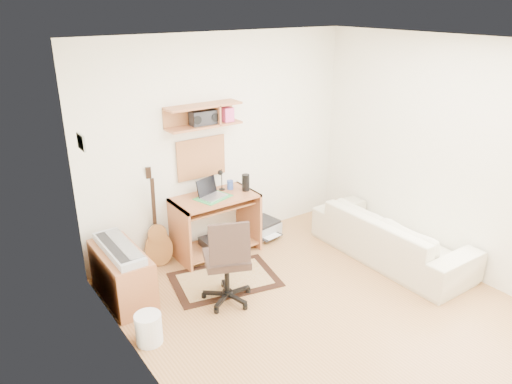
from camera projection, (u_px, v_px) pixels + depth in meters
floor at (328, 313)px, 4.90m from camera, size 3.60×4.00×0.01m
ceiling at (346, 43)px, 3.94m from camera, size 3.60×4.00×0.01m
back_wall at (221, 143)px, 5.95m from camera, size 3.60×0.01×2.60m
left_wall at (150, 247)px, 3.46m from camera, size 0.01×4.00×2.60m
right_wall at (455, 158)px, 5.38m from camera, size 0.01×4.00×2.60m
wall_shelf at (204, 116)px, 5.54m from camera, size 0.90×0.25×0.26m
cork_board at (201, 158)px, 5.82m from camera, size 0.64×0.03×0.49m
wall_photo at (81, 142)px, 4.45m from camera, size 0.02×0.20×0.15m
desk at (216, 225)px, 5.93m from camera, size 1.00×0.55×0.75m
laptop at (213, 189)px, 5.71m from camera, size 0.37×0.37×0.23m
speaker at (246, 183)px, 5.93m from camera, size 0.09×0.09×0.21m
desk_lamp at (222, 179)px, 5.94m from camera, size 0.09×0.09×0.27m
pencil_cup at (230, 185)px, 5.99m from camera, size 0.08×0.08×0.11m
boombox at (203, 118)px, 5.54m from camera, size 0.31×0.14×0.16m
rug at (225, 279)px, 5.47m from camera, size 1.28×0.98×0.02m
task_chair at (227, 259)px, 4.93m from camera, size 0.65×0.65×0.98m
cabinet at (122, 275)px, 5.05m from camera, size 0.40×0.90×0.55m
music_keyboard at (119, 249)px, 4.93m from camera, size 0.27×0.85×0.07m
guitar at (157, 218)px, 5.58m from camera, size 0.36×0.29×1.20m
waste_basket at (149, 329)px, 4.43m from camera, size 0.26×0.26×0.29m
printer at (259, 229)px, 6.48m from camera, size 0.55×0.45×0.19m
sofa at (392, 229)px, 5.80m from camera, size 0.58×1.99×0.78m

